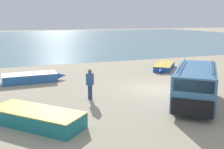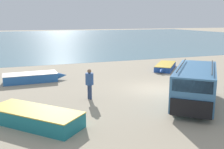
{
  "view_description": "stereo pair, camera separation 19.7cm",
  "coord_description": "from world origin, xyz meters",
  "px_view_note": "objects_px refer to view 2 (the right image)",
  "views": [
    {
      "loc": [
        -8.74,
        -14.72,
        4.59
      ],
      "look_at": [
        -2.85,
        1.09,
        1.0
      ],
      "focal_mm": 42.0,
      "sensor_mm": 36.0,
      "label": 1
    },
    {
      "loc": [
        -8.56,
        -14.79,
        4.59
      ],
      "look_at": [
        -2.85,
        1.09,
        1.0
      ],
      "focal_mm": 42.0,
      "sensor_mm": 36.0,
      "label": 2
    }
  ],
  "objects_px": {
    "fishing_rowboat_0": "(31,117)",
    "fisherman_0": "(89,81)",
    "fishing_rowboat_2": "(165,67)",
    "fishing_rowboat_1": "(33,77)",
    "parked_van": "(195,85)"
  },
  "relations": [
    {
      "from": "fishing_rowboat_0",
      "to": "fishing_rowboat_2",
      "type": "distance_m",
      "value": 15.48
    },
    {
      "from": "fishing_rowboat_0",
      "to": "fishing_rowboat_2",
      "type": "height_order",
      "value": "fishing_rowboat_0"
    },
    {
      "from": "fisherman_0",
      "to": "fishing_rowboat_2",
      "type": "bearing_deg",
      "value": 20.7
    },
    {
      "from": "fishing_rowboat_2",
      "to": "fishing_rowboat_1",
      "type": "bearing_deg",
      "value": -45.82
    },
    {
      "from": "fishing_rowboat_0",
      "to": "fisherman_0",
      "type": "height_order",
      "value": "fisherman_0"
    },
    {
      "from": "fishing_rowboat_0",
      "to": "fishing_rowboat_1",
      "type": "bearing_deg",
      "value": -47.49
    },
    {
      "from": "fishing_rowboat_2",
      "to": "fisherman_0",
      "type": "relative_size",
      "value": 2.44
    },
    {
      "from": "fishing_rowboat_1",
      "to": "parked_van",
      "type": "bearing_deg",
      "value": -49.18
    },
    {
      "from": "parked_van",
      "to": "fishing_rowboat_0",
      "type": "height_order",
      "value": "parked_van"
    },
    {
      "from": "fishing_rowboat_2",
      "to": "fisherman_0",
      "type": "height_order",
      "value": "fisherman_0"
    },
    {
      "from": "parked_van",
      "to": "fisherman_0",
      "type": "bearing_deg",
      "value": -80.19
    },
    {
      "from": "fishing_rowboat_1",
      "to": "fisherman_0",
      "type": "height_order",
      "value": "fisherman_0"
    },
    {
      "from": "parked_van",
      "to": "fishing_rowboat_2",
      "type": "distance_m",
      "value": 10.34
    },
    {
      "from": "fishing_rowboat_2",
      "to": "fishing_rowboat_0",
      "type": "bearing_deg",
      "value": -13.44
    },
    {
      "from": "fishing_rowboat_0",
      "to": "fisherman_0",
      "type": "relative_size",
      "value": 2.58
    }
  ]
}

